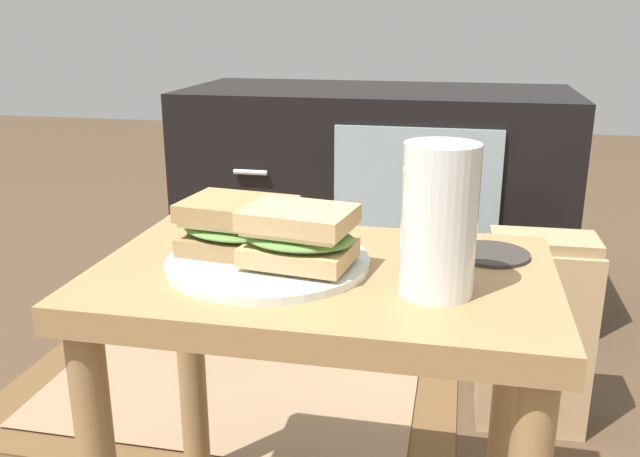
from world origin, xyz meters
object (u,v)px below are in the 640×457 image
(tv_cabinet, at_px, (375,201))
(plate, at_px, (268,261))
(coaster, at_px, (491,254))
(beer_glass, at_px, (439,223))
(paper_bag, at_px, (535,332))
(sandwich_back, at_px, (299,235))
(sandwich_front, at_px, (238,226))

(tv_cabinet, distance_m, plate, 0.97)
(plate, relative_size, coaster, 2.54)
(beer_glass, distance_m, coaster, 0.17)
(paper_bag, bearing_deg, sandwich_back, -125.29)
(plate, xyz_separation_m, paper_bag, (0.38, 0.46, -0.28))
(sandwich_back, height_order, beer_glass, beer_glass)
(tv_cabinet, bearing_deg, sandwich_back, -88.17)
(coaster, height_order, paper_bag, coaster)
(sandwich_front, xyz_separation_m, sandwich_back, (0.09, -0.04, 0.01))
(plate, bearing_deg, paper_bag, 50.29)
(sandwich_front, relative_size, paper_bag, 0.41)
(plate, bearing_deg, coaster, 18.75)
(plate, bearing_deg, tv_cabinet, 89.25)
(tv_cabinet, relative_size, sandwich_back, 6.51)
(plate, relative_size, paper_bag, 0.67)
(tv_cabinet, xyz_separation_m, plate, (-0.01, -0.95, 0.17))
(tv_cabinet, height_order, sandwich_front, tv_cabinet)
(beer_glass, bearing_deg, coaster, 64.87)
(tv_cabinet, distance_m, paper_bag, 0.63)
(sandwich_front, relative_size, beer_glass, 0.92)
(plate, xyz_separation_m, beer_glass, (0.21, -0.05, 0.08))
(beer_glass, bearing_deg, paper_bag, 70.78)
(plate, distance_m, sandwich_back, 0.06)
(plate, distance_m, paper_bag, 0.66)
(beer_glass, distance_m, paper_bag, 0.64)
(plate, relative_size, sandwich_back, 1.71)
(plate, height_order, paper_bag, plate)
(beer_glass, bearing_deg, sandwich_front, 165.68)
(plate, height_order, beer_glass, beer_glass)
(tv_cabinet, height_order, paper_bag, tv_cabinet)
(sandwich_back, xyz_separation_m, coaster, (0.23, 0.11, -0.05))
(tv_cabinet, xyz_separation_m, beer_glass, (0.19, -1.00, 0.25))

